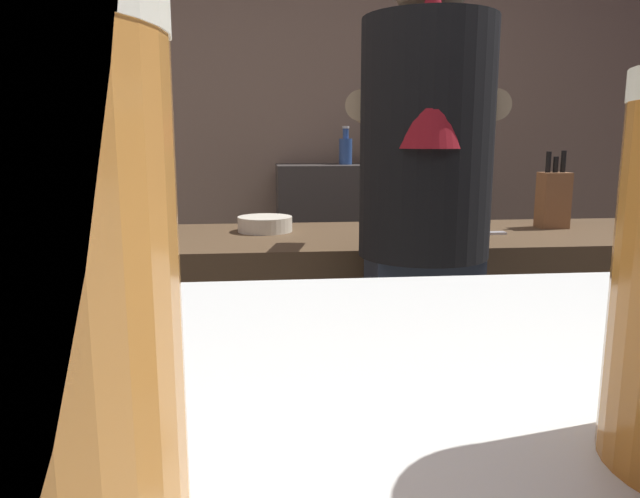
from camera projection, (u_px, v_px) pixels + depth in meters
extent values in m
cube|color=gray|center=(317.00, 113.00, 3.39)|extent=(5.20, 0.10, 2.70)
cube|color=#503B26|center=(455.00, 355.00, 2.13)|extent=(2.10, 0.60, 0.89)
cube|color=#3C3935|center=(353.00, 262.00, 3.29)|extent=(0.84, 0.36, 1.07)
cube|color=#28303E|center=(417.00, 413.00, 1.66)|extent=(0.28, 0.20, 0.90)
cylinder|color=black|center=(426.00, 141.00, 1.52)|extent=(0.34, 0.34, 0.60)
cone|color=maroon|center=(431.00, 56.00, 1.39)|extent=(0.18, 0.18, 0.43)
cylinder|color=#CBB184|center=(363.00, 108.00, 1.68)|extent=(0.15, 0.33, 0.08)
cylinder|color=#CBB184|center=(486.00, 108.00, 1.65)|extent=(0.15, 0.33, 0.08)
cube|color=brown|center=(553.00, 200.00, 2.14)|extent=(0.10, 0.08, 0.20)
cylinder|color=black|center=(548.00, 162.00, 2.11)|extent=(0.02, 0.02, 0.07)
cylinder|color=black|center=(556.00, 165.00, 2.12)|extent=(0.02, 0.02, 0.06)
cylinder|color=black|center=(563.00, 162.00, 2.12)|extent=(0.02, 0.02, 0.08)
cylinder|color=beige|center=(265.00, 224.00, 2.07)|extent=(0.19, 0.19, 0.05)
cube|color=silver|center=(471.00, 233.00, 2.00)|extent=(0.24, 0.04, 0.01)
cylinder|color=#2D4F93|center=(346.00, 152.00, 3.17)|extent=(0.07, 0.07, 0.14)
cylinder|color=#2D4F93|center=(346.00, 134.00, 3.15)|extent=(0.03, 0.03, 0.05)
cylinder|color=silver|center=(346.00, 127.00, 3.15)|extent=(0.04, 0.04, 0.01)
cylinder|color=#517F38|center=(396.00, 147.00, 3.25)|extent=(0.07, 0.07, 0.18)
cylinder|color=#517F38|center=(397.00, 124.00, 3.22)|extent=(0.03, 0.03, 0.07)
cylinder|color=black|center=(397.00, 116.00, 3.21)|extent=(0.04, 0.04, 0.01)
cylinder|color=#D8C886|center=(369.00, 150.00, 3.24)|extent=(0.07, 0.07, 0.15)
cylinder|color=#D8C886|center=(369.00, 130.00, 3.22)|extent=(0.03, 0.03, 0.06)
cylinder|color=#333333|center=(369.00, 124.00, 3.21)|extent=(0.03, 0.03, 0.01)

